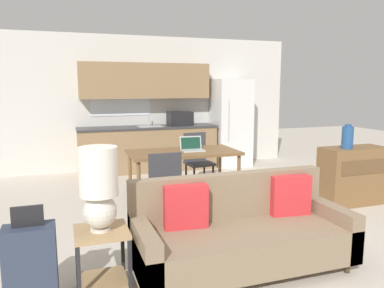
{
  "coord_description": "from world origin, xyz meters",
  "views": [
    {
      "loc": [
        -1.58,
        -3.04,
        1.69
      ],
      "look_at": [
        -0.03,
        1.5,
        0.95
      ],
      "focal_mm": 35.0,
      "sensor_mm": 36.0,
      "label": 1
    }
  ],
  "objects_px": {
    "side_table": "(102,252)",
    "suitcase": "(31,266)",
    "dining_table": "(183,156)",
    "laptop": "(192,147)",
    "credenza": "(353,175)",
    "dining_chair_near_left": "(163,185)",
    "table_lamp": "(99,186)",
    "couch": "(240,233)",
    "vase": "(347,137)",
    "refrigerator": "(231,123)",
    "dining_chair_far_right": "(198,158)"
  },
  "relations": [
    {
      "from": "dining_table",
      "to": "side_table",
      "type": "height_order",
      "value": "dining_table"
    },
    {
      "from": "laptop",
      "to": "suitcase",
      "type": "bearing_deg",
      "value": -131.21
    },
    {
      "from": "table_lamp",
      "to": "couch",
      "type": "bearing_deg",
      "value": 2.45
    },
    {
      "from": "dining_table",
      "to": "laptop",
      "type": "bearing_deg",
      "value": 5.73
    },
    {
      "from": "side_table",
      "to": "laptop",
      "type": "relative_size",
      "value": 1.67
    },
    {
      "from": "couch",
      "to": "vase",
      "type": "bearing_deg",
      "value": 28.23
    },
    {
      "from": "credenza",
      "to": "vase",
      "type": "bearing_deg",
      "value": -165.39
    },
    {
      "from": "table_lamp",
      "to": "credenza",
      "type": "bearing_deg",
      "value": 19.47
    },
    {
      "from": "suitcase",
      "to": "table_lamp",
      "type": "bearing_deg",
      "value": 0.08
    },
    {
      "from": "refrigerator",
      "to": "vase",
      "type": "height_order",
      "value": "refrigerator"
    },
    {
      "from": "refrigerator",
      "to": "couch",
      "type": "height_order",
      "value": "refrigerator"
    },
    {
      "from": "table_lamp",
      "to": "dining_chair_near_left",
      "type": "height_order",
      "value": "table_lamp"
    },
    {
      "from": "credenza",
      "to": "vase",
      "type": "height_order",
      "value": "vase"
    },
    {
      "from": "refrigerator",
      "to": "vase",
      "type": "xyz_separation_m",
      "value": [
        0.36,
        -3.09,
        0.07
      ]
    },
    {
      "from": "side_table",
      "to": "credenza",
      "type": "xyz_separation_m",
      "value": [
        3.68,
        1.3,
        0.05
      ]
    },
    {
      "from": "credenza",
      "to": "refrigerator",
      "type": "bearing_deg",
      "value": 99.97
    },
    {
      "from": "laptop",
      "to": "refrigerator",
      "type": "bearing_deg",
      "value": 56.26
    },
    {
      "from": "couch",
      "to": "vase",
      "type": "relative_size",
      "value": 5.8
    },
    {
      "from": "refrigerator",
      "to": "table_lamp",
      "type": "xyz_separation_m",
      "value": [
        -3.15,
        -4.34,
        -0.0
      ]
    },
    {
      "from": "dining_table",
      "to": "side_table",
      "type": "xyz_separation_m",
      "value": [
        -1.35,
        -2.09,
        -0.34
      ]
    },
    {
      "from": "dining_table",
      "to": "table_lamp",
      "type": "height_order",
      "value": "table_lamp"
    },
    {
      "from": "laptop",
      "to": "couch",
      "type": "bearing_deg",
      "value": -93.61
    },
    {
      "from": "couch",
      "to": "dining_chair_far_right",
      "type": "height_order",
      "value": "dining_chair_far_right"
    },
    {
      "from": "dining_chair_far_right",
      "to": "dining_chair_near_left",
      "type": "height_order",
      "value": "same"
    },
    {
      "from": "table_lamp",
      "to": "laptop",
      "type": "height_order",
      "value": "table_lamp"
    },
    {
      "from": "dining_table",
      "to": "dining_chair_near_left",
      "type": "distance_m",
      "value": 0.91
    },
    {
      "from": "side_table",
      "to": "vase",
      "type": "relative_size",
      "value": 1.61
    },
    {
      "from": "side_table",
      "to": "credenza",
      "type": "distance_m",
      "value": 3.9
    },
    {
      "from": "table_lamp",
      "to": "suitcase",
      "type": "height_order",
      "value": "table_lamp"
    },
    {
      "from": "side_table",
      "to": "laptop",
      "type": "bearing_deg",
      "value": 54.68
    },
    {
      "from": "laptop",
      "to": "side_table",
      "type": "bearing_deg",
      "value": -122.63
    },
    {
      "from": "table_lamp",
      "to": "vase",
      "type": "distance_m",
      "value": 3.72
    },
    {
      "from": "vase",
      "to": "dining_chair_far_right",
      "type": "relative_size",
      "value": 0.37
    },
    {
      "from": "vase",
      "to": "dining_chair_near_left",
      "type": "relative_size",
      "value": 0.37
    },
    {
      "from": "laptop",
      "to": "dining_chair_near_left",
      "type": "bearing_deg",
      "value": -127.57
    },
    {
      "from": "laptop",
      "to": "credenza",
      "type": "bearing_deg",
      "value": -17.37
    },
    {
      "from": "table_lamp",
      "to": "laptop",
      "type": "xyz_separation_m",
      "value": [
        1.49,
        2.1,
        -0.09
      ]
    },
    {
      "from": "refrigerator",
      "to": "table_lamp",
      "type": "height_order",
      "value": "refrigerator"
    },
    {
      "from": "dining_table",
      "to": "credenza",
      "type": "xyz_separation_m",
      "value": [
        2.32,
        -0.79,
        -0.29
      ]
    },
    {
      "from": "dining_table",
      "to": "suitcase",
      "type": "distance_m",
      "value": 2.84
    },
    {
      "from": "credenza",
      "to": "vase",
      "type": "relative_size",
      "value": 2.8
    },
    {
      "from": "vase",
      "to": "dining_chair_far_right",
      "type": "bearing_deg",
      "value": 135.99
    },
    {
      "from": "refrigerator",
      "to": "laptop",
      "type": "distance_m",
      "value": 2.79
    },
    {
      "from": "dining_chair_near_left",
      "to": "table_lamp",
      "type": "bearing_deg",
      "value": 56.85
    },
    {
      "from": "vase",
      "to": "couch",
      "type": "bearing_deg",
      "value": -151.77
    },
    {
      "from": "refrigerator",
      "to": "laptop",
      "type": "xyz_separation_m",
      "value": [
        -1.66,
        -2.24,
        -0.1
      ]
    },
    {
      "from": "table_lamp",
      "to": "dining_chair_near_left",
      "type": "bearing_deg",
      "value": 57.55
    },
    {
      "from": "side_table",
      "to": "suitcase",
      "type": "xyz_separation_m",
      "value": [
        -0.54,
        -0.0,
        -0.04
      ]
    },
    {
      "from": "dining_chair_near_left",
      "to": "dining_chair_far_right",
      "type": "bearing_deg",
      "value": -124.12
    },
    {
      "from": "dining_chair_far_right",
      "to": "dining_chair_near_left",
      "type": "bearing_deg",
      "value": -128.08
    }
  ]
}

